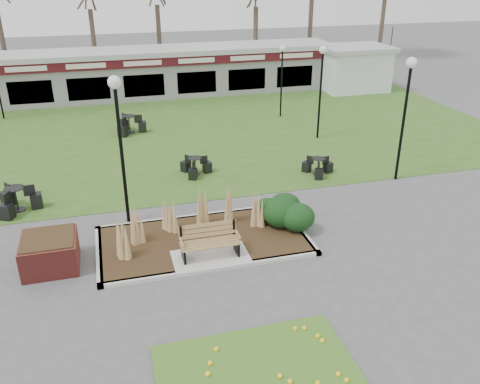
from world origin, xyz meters
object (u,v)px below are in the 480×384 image
object	(u,v)px
park_bench	(209,241)
lamp_post_near_left	(118,119)
food_pavilion	(141,73)
lamp_post_far_right	(322,72)
bistro_set_a	(17,203)
patio_umbrella	(389,61)
service_hut	(354,68)
bistro_set_b	(129,127)
lamp_post_mid_right	(282,65)
lamp_post_near_right	(407,93)
bistro_set_d	(195,169)
bistro_set_c	(318,169)
brick_planter	(50,252)

from	to	relation	value
park_bench	lamp_post_near_left	world-z (taller)	lamp_post_near_left
food_pavilion	lamp_post_near_left	xyz separation A→B (m)	(-2.11, -16.76, 2.05)
lamp_post_far_right	bistro_set_a	distance (m)	14.11
lamp_post_near_left	patio_umbrella	distance (m)	23.46
lamp_post_near_left	patio_umbrella	size ratio (longest dim) A/B	1.73
service_hut	bistro_set_b	size ratio (longest dim) A/B	2.72
lamp_post_mid_right	bistro_set_b	distance (m)	8.60
lamp_post_mid_right	lamp_post_far_right	world-z (taller)	lamp_post_far_right
lamp_post_near_right	lamp_post_far_right	bearing A→B (deg)	100.24
bistro_set_b	park_bench	bearing A→B (deg)	-83.74
food_pavilion	bistro_set_a	world-z (taller)	food_pavilion
lamp_post_mid_right	lamp_post_far_right	distance (m)	4.00
lamp_post_mid_right	bistro_set_a	size ratio (longest dim) A/B	2.39
lamp_post_far_right	patio_umbrella	distance (m)	12.25
lamp_post_near_left	lamp_post_mid_right	bearing A→B (deg)	48.70
lamp_post_near_right	food_pavilion	bearing A→B (deg)	117.54
lamp_post_near_left	lamp_post_near_right	distance (m)	10.47
bistro_set_d	lamp_post_near_right	bearing A→B (deg)	-18.76
lamp_post_mid_right	bistro_set_a	distance (m)	15.33
park_bench	patio_umbrella	world-z (taller)	patio_umbrella
lamp_post_far_right	patio_umbrella	size ratio (longest dim) A/B	1.56
food_pavilion	lamp_post_near_right	size ratio (longest dim) A/B	5.19
bistro_set_b	bistro_set_c	xyz separation A→B (m)	(6.90, -7.44, -0.06)
lamp_post_mid_right	patio_umbrella	bearing A→B (deg)	26.69
bistro_set_a	bistro_set_c	distance (m)	11.27
bistro_set_b	patio_umbrella	distance (m)	18.22
lamp_post_far_right	bistro_set_b	size ratio (longest dim) A/B	2.69
lamp_post_near_right	bistro_set_b	world-z (taller)	lamp_post_near_right
park_bench	bistro_set_b	bearing A→B (deg)	96.26
lamp_post_far_right	bistro_set_d	world-z (taller)	lamp_post_far_right
lamp_post_far_right	bistro_set_d	bearing A→B (deg)	-156.16
lamp_post_near_right	lamp_post_far_right	size ratio (longest dim) A/B	1.09
lamp_post_near_left	lamp_post_near_right	size ratio (longest dim) A/B	1.02
park_bench	lamp_post_near_left	distance (m)	4.67
bistro_set_a	lamp_post_near_right	bearing A→B (deg)	-4.10
lamp_post_near_right	bistro_set_d	size ratio (longest dim) A/B	3.62
brick_planter	bistro_set_a	bearing A→B (deg)	108.46
bistro_set_c	brick_planter	bearing A→B (deg)	-156.91
park_bench	bistro_set_a	size ratio (longest dim) A/B	1.06
lamp_post_near_left	lamp_post_far_right	distance (m)	11.34
park_bench	bistro_set_b	size ratio (longest dim) A/B	1.05
food_pavilion	bistro_set_a	size ratio (longest dim) A/B	15.38
patio_umbrella	park_bench	bearing A→B (deg)	-132.03
bistro_set_a	bistro_set_b	world-z (taller)	bistro_set_b
brick_planter	lamp_post_near_left	bearing A→B (deg)	43.89
brick_planter	bistro_set_b	xyz separation A→B (m)	(3.04, 11.68, -0.17)
food_pavilion	brick_planter	bearing A→B (deg)	-103.06
bistro_set_a	lamp_post_mid_right	bearing A→B (deg)	33.72
bistro_set_a	service_hut	bearing A→B (deg)	34.05
service_hut	bistro_set_a	world-z (taller)	service_hut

